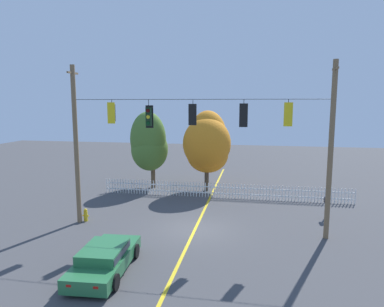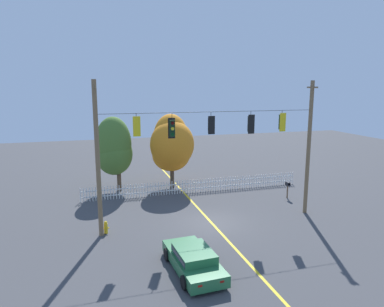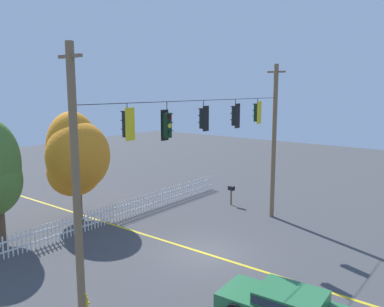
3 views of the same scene
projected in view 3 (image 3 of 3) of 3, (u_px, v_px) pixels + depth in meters
ground at (204, 253)px, 18.67m from camera, size 80.00×80.00×0.00m
lane_centerline_stripe at (204, 253)px, 18.67m from camera, size 0.16×36.00×0.01m
signal_support_span at (205, 157)px, 17.93m from camera, size 14.12×1.10×9.09m
traffic_signal_southbound_primary at (128, 124)px, 13.99m from camera, size 0.43×0.38×1.32m
traffic_signal_eastbound_side at (167, 125)px, 15.68m from camera, size 0.43×0.38×1.55m
traffic_signal_northbound_secondary at (204, 118)px, 17.55m from camera, size 0.43×0.38×1.36m
traffic_signal_northbound_primary at (235, 116)px, 19.63m from camera, size 0.43×0.38×1.43m
traffic_signal_westbound_side at (257, 112)px, 21.35m from camera, size 0.43×0.38×1.36m
white_picket_fence at (122, 210)px, 23.45m from camera, size 18.39×0.06×1.10m
autumn_maple_mid at (76, 157)px, 23.06m from camera, size 3.79×3.67×6.40m
parked_car at (288, 306)px, 13.02m from camera, size 2.20×4.59×1.15m
fire_hydrant at (85, 304)px, 13.57m from camera, size 0.38×0.22×0.77m
roadside_mailbox at (231, 189)px, 26.34m from camera, size 0.25×0.44×1.31m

